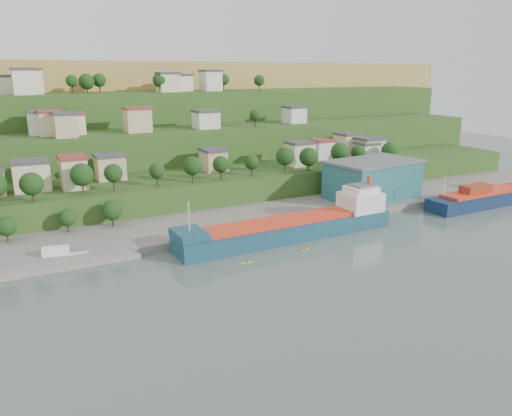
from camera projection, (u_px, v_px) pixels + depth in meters
ground at (293, 251)px, 124.75m from camera, size 500.00×500.00×0.00m
quay at (300, 214)px, 157.64m from camera, size 220.00×26.00×4.00m
pebble_beach at (48, 261)px, 118.63m from camera, size 40.00×18.00×2.40m
hillside at (127, 155)px, 268.37m from camera, size 360.00×211.06×96.00m
cargo_ship_near at (295, 228)px, 134.93m from camera, size 63.46×11.29×16.27m
cargo_ship_far at (497, 196)px, 170.09m from camera, size 55.44×10.26×15.02m
warehouse at (373, 179)px, 168.54m from camera, size 33.12×22.70×12.80m
caravan at (56, 253)px, 116.57m from camera, size 6.28×3.68×2.75m
dinghy at (78, 255)px, 117.87m from camera, size 4.59×1.88×0.91m
kayak_orange at (304, 249)px, 125.72m from camera, size 3.05×1.51×0.76m
kayak_yellow at (247, 262)px, 117.25m from camera, size 2.95×1.28×0.73m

